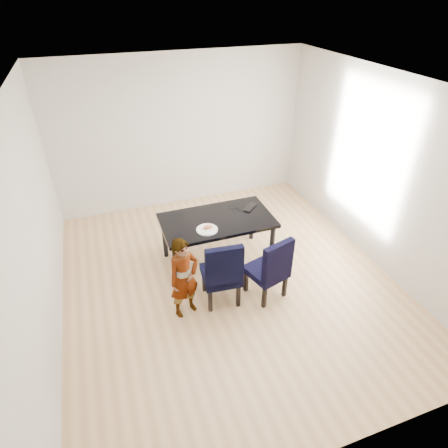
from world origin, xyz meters
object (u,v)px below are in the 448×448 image
object	(u,v)px
chair_left	(221,270)
child	(184,278)
chair_right	(267,266)
laptop	(248,206)
plate	(207,230)
dining_table	(217,240)

from	to	relation	value
chair_left	child	size ratio (longest dim) A/B	0.87
chair_left	chair_right	size ratio (longest dim) A/B	1.04
laptop	child	bearing A→B (deg)	-2.60
chair_left	chair_right	distance (m)	0.61
plate	laptop	xyz separation A→B (m)	(0.76, 0.39, 0.00)
chair_left	laptop	size ratio (longest dim) A/B	3.42
dining_table	chair_left	distance (m)	0.83
chair_right	child	world-z (taller)	child
chair_left	chair_right	world-z (taller)	chair_left
dining_table	child	xyz separation A→B (m)	(-0.72, -0.86, 0.19)
chair_right	laptop	distance (m)	1.12
plate	laptop	size ratio (longest dim) A/B	1.03
chair_left	plate	size ratio (longest dim) A/B	3.32
chair_right	child	xyz separation A→B (m)	(-1.10, 0.04, 0.09)
child	dining_table	bearing A→B (deg)	31.34
child	chair_left	bearing A→B (deg)	-10.15
chair_right	child	size ratio (longest dim) A/B	0.84
chair_right	child	bearing A→B (deg)	161.86
dining_table	chair_right	bearing A→B (deg)	-67.16
dining_table	chair_left	world-z (taller)	chair_left
dining_table	child	size ratio (longest dim) A/B	1.42
child	plate	bearing A→B (deg)	33.17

